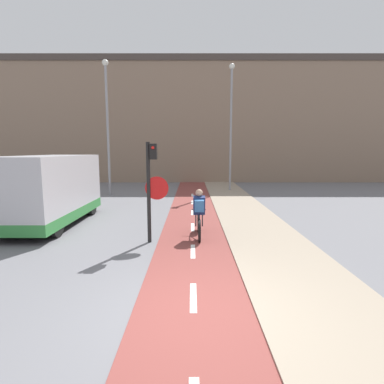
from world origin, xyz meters
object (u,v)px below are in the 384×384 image
object	(u,v)px
traffic_light_pole	(151,181)
street_lamp_far	(106,115)
street_lamp_sidewalk	(230,116)
cyclist_near	(198,215)
van	(50,191)

from	to	relation	value
traffic_light_pole	street_lamp_far	size ratio (longest dim) A/B	0.37
street_lamp_far	street_lamp_sidewalk	world-z (taller)	street_lamp_sidewalk
street_lamp_sidewalk	cyclist_near	bearing A→B (deg)	-102.06
street_lamp_far	cyclist_near	distance (m)	11.20
traffic_light_pole	van	bearing A→B (deg)	151.44
cyclist_near	van	bearing A→B (deg)	162.78
cyclist_near	street_lamp_far	bearing A→B (deg)	119.90
traffic_light_pole	street_lamp_far	xyz separation A→B (m)	(-3.84, 9.56, 2.91)
street_lamp_sidewalk	van	xyz separation A→B (m)	(-7.59, -9.13, -3.62)
cyclist_near	van	distance (m)	5.56
cyclist_near	van	xyz separation A→B (m)	(-5.29, 1.64, 0.51)
street_lamp_far	van	distance (m)	8.21
street_lamp_far	cyclist_near	size ratio (longest dim) A/B	4.48
street_lamp_sidewalk	cyclist_near	xyz separation A→B (m)	(-2.30, -10.77, -4.13)
street_lamp_far	traffic_light_pole	bearing A→B (deg)	-68.11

